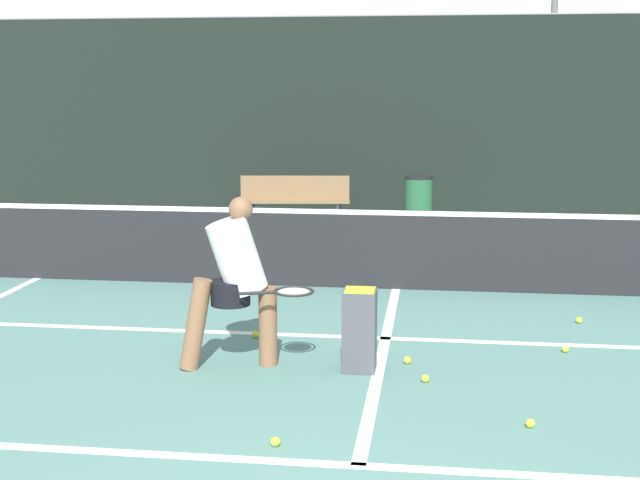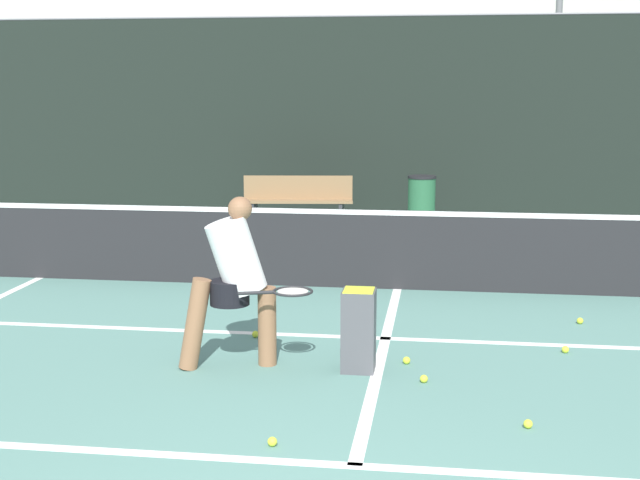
# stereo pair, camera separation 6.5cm
# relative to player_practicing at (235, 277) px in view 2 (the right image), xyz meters

# --- Properties ---
(court_baseline_near) EXTENTS (11.00, 0.10, 0.01)m
(court_baseline_near) POSITION_rel_player_practicing_xyz_m (1.23, -1.90, -0.79)
(court_baseline_near) COLOR white
(court_baseline_near) RESTS_ON ground
(court_service_line) EXTENTS (8.25, 0.10, 0.01)m
(court_service_line) POSITION_rel_player_practicing_xyz_m (1.23, 1.03, -0.79)
(court_service_line) COLOR white
(court_service_line) RESTS_ON ground
(court_center_mark) EXTENTS (0.10, 5.04, 0.01)m
(court_center_mark) POSITION_rel_player_practicing_xyz_m (1.23, 0.62, -0.79)
(court_center_mark) COLOR white
(court_center_mark) RESTS_ON ground
(net) EXTENTS (11.09, 0.09, 1.07)m
(net) POSITION_rel_player_practicing_xyz_m (1.23, 3.14, -0.28)
(net) COLOR slate
(net) RESTS_ON ground
(fence_back) EXTENTS (24.00, 0.06, 3.63)m
(fence_back) POSITION_rel_player_practicing_xyz_m (1.23, 8.97, 1.01)
(fence_back) COLOR black
(fence_back) RESTS_ON ground
(player_practicing) EXTENTS (1.23, 0.53, 1.49)m
(player_practicing) POSITION_rel_player_practicing_xyz_m (0.00, 0.00, 0.00)
(player_practicing) COLOR #8C6042
(player_practicing) RESTS_ON ground
(tennis_ball_scattered_0) EXTENTS (0.07, 0.07, 0.07)m
(tennis_ball_scattered_0) POSITION_rel_player_practicing_xyz_m (-0.02, 0.89, -0.76)
(tennis_ball_scattered_0) COLOR #D1E033
(tennis_ball_scattered_0) RESTS_ON ground
(tennis_ball_scattered_1) EXTENTS (0.07, 0.07, 0.07)m
(tennis_ball_scattered_1) POSITION_rel_player_practicing_xyz_m (0.64, -1.66, -0.76)
(tennis_ball_scattered_1) COLOR #D1E033
(tennis_ball_scattered_1) RESTS_ON ground
(tennis_ball_scattered_2) EXTENTS (0.07, 0.07, 0.07)m
(tennis_ball_scattered_2) POSITION_rel_player_practicing_xyz_m (2.39, -1.09, -0.76)
(tennis_ball_scattered_2) COLOR #D1E033
(tennis_ball_scattered_2) RESTS_ON ground
(tennis_ball_scattered_4) EXTENTS (0.07, 0.07, 0.07)m
(tennis_ball_scattered_4) POSITION_rel_player_practicing_xyz_m (2.88, 0.80, -0.76)
(tennis_ball_scattered_4) COLOR #D1E033
(tennis_ball_scattered_4) RESTS_ON ground
(tennis_ball_scattered_6) EXTENTS (0.07, 0.07, 0.07)m
(tennis_ball_scattered_6) POSITION_rel_player_practicing_xyz_m (1.63, -0.21, -0.76)
(tennis_ball_scattered_6) COLOR #D1E033
(tennis_ball_scattered_6) RESTS_ON ground
(tennis_ball_scattered_10) EXTENTS (0.07, 0.07, 0.07)m
(tennis_ball_scattered_10) POSITION_rel_player_practicing_xyz_m (1.46, 0.27, -0.76)
(tennis_ball_scattered_10) COLOR #D1E033
(tennis_ball_scattered_10) RESTS_ON ground
(tennis_ball_scattered_11) EXTENTS (0.07, 0.07, 0.07)m
(tennis_ball_scattered_11) POSITION_rel_player_practicing_xyz_m (3.16, 1.84, -0.76)
(tennis_ball_scattered_11) COLOR #D1E033
(tennis_ball_scattered_11) RESTS_ON ground
(ball_hopper) EXTENTS (0.28, 0.28, 0.71)m
(ball_hopper) POSITION_rel_player_practicing_xyz_m (1.06, 0.04, -0.42)
(ball_hopper) COLOR #4C4C51
(ball_hopper) RESTS_ON ground
(courtside_bench) EXTENTS (1.90, 0.61, 0.86)m
(courtside_bench) POSITION_rel_player_practicing_xyz_m (-0.73, 7.69, -0.31)
(courtside_bench) COLOR olive
(courtside_bench) RESTS_ON ground
(trash_bin) EXTENTS (0.48, 0.48, 0.91)m
(trash_bin) POSITION_rel_player_practicing_xyz_m (1.38, 7.64, -0.34)
(trash_bin) COLOR #28603D
(trash_bin) RESTS_ON ground
(parked_car) EXTENTS (1.85, 4.61, 1.52)m
(parked_car) POSITION_rel_player_practicing_xyz_m (-2.54, 12.87, -0.15)
(parked_car) COLOR #B7B7BC
(parked_car) RESTS_ON ground
(tree_mid) EXTENTS (3.29, 3.29, 3.79)m
(tree_mid) POSITION_rel_player_practicing_xyz_m (2.66, 13.35, 2.50)
(tree_mid) COLOR brown
(tree_mid) RESTS_ON ground
(building_far) EXTENTS (36.00, 2.40, 5.69)m
(building_far) POSITION_rel_player_practicing_xyz_m (1.23, 21.59, 2.05)
(building_far) COLOR beige
(building_far) RESTS_ON ground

